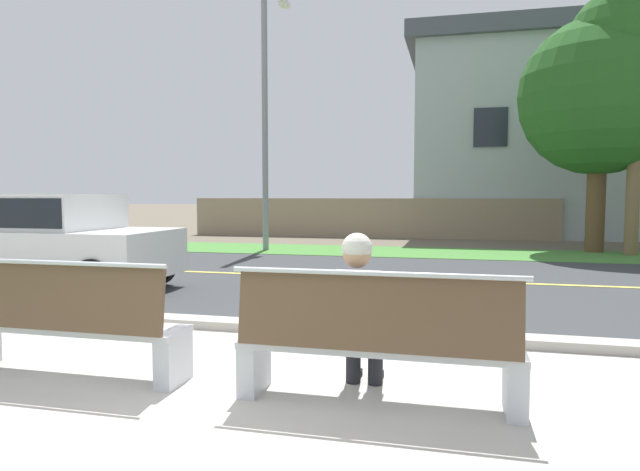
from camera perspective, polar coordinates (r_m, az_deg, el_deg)
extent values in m
plane|color=#665B4C|center=(11.66, 4.57, -3.31)|extent=(140.00, 140.00, 0.00)
cube|color=#B7B2A8|center=(4.49, -11.55, -15.67)|extent=(44.00, 3.60, 0.01)
cube|color=#ADA89E|center=(6.22, -3.79, -9.47)|extent=(44.00, 0.30, 0.11)
cube|color=#383A3D|center=(10.19, 3.24, -4.37)|extent=(52.00, 8.00, 0.01)
cube|color=#E0CC4C|center=(10.19, 3.24, -4.34)|extent=(48.00, 0.14, 0.01)
cube|color=#478438|center=(14.91, 6.58, -1.64)|extent=(48.00, 2.80, 0.02)
cube|color=silver|center=(4.66, -14.88, -12.13)|extent=(0.14, 0.40, 0.45)
cube|color=silver|center=(5.13, -24.43, -8.57)|extent=(2.05, 0.44, 0.05)
cube|color=brown|center=(4.92, -25.94, -5.75)|extent=(1.96, 0.12, 0.52)
cylinder|color=silver|center=(4.88, -26.12, -2.53)|extent=(2.05, 0.04, 0.04)
cube|color=silver|center=(4.39, -6.81, -13.06)|extent=(0.14, 0.40, 0.45)
cube|color=silver|center=(4.16, 19.51, -14.27)|extent=(0.14, 0.40, 0.45)
cube|color=silver|center=(4.11, 5.97, -11.35)|extent=(2.05, 0.44, 0.05)
cube|color=brown|center=(3.85, 5.61, -8.04)|extent=(1.96, 0.12, 0.52)
cylinder|color=silver|center=(3.79, 5.62, -3.93)|extent=(2.05, 0.04, 0.04)
cylinder|color=black|center=(4.31, 3.02, -9.44)|extent=(0.15, 0.42, 0.15)
cylinder|color=black|center=(4.28, 5.42, -9.54)|extent=(0.15, 0.42, 0.15)
cylinder|color=black|center=(4.56, 3.46, -12.48)|extent=(0.12, 0.12, 0.43)
cube|color=black|center=(4.69, 3.62, -14.31)|extent=(0.09, 0.24, 0.07)
cylinder|color=black|center=(4.54, 5.75, -12.60)|extent=(0.12, 0.12, 0.43)
cube|color=black|center=(4.67, 5.87, -14.43)|extent=(0.09, 0.24, 0.07)
cube|color=gray|center=(4.06, 3.79, -7.38)|extent=(0.34, 0.20, 0.52)
cylinder|color=gray|center=(4.12, 0.87, -6.92)|extent=(0.09, 0.09, 0.46)
cylinder|color=gray|center=(4.05, 6.86, -7.15)|extent=(0.09, 0.09, 0.46)
sphere|color=tan|center=(4.01, 3.84, -1.89)|extent=(0.21, 0.21, 0.21)
sphere|color=beige|center=(4.01, 3.84, -1.32)|extent=(0.22, 0.22, 0.22)
cube|color=silver|center=(9.96, -26.98, -1.46)|extent=(4.30, 1.76, 0.72)
cube|color=silver|center=(9.92, -27.10, 2.11)|extent=(2.24, 1.58, 0.60)
cube|color=black|center=(9.92, -27.10, 2.22)|extent=(2.15, 1.62, 0.43)
cylinder|color=black|center=(8.35, -22.30, -4.40)|extent=(0.64, 0.18, 0.64)
cylinder|color=black|center=(9.74, -16.49, -3.06)|extent=(0.64, 0.18, 0.64)
cylinder|color=gray|center=(15.34, -5.72, 12.49)|extent=(0.16, 0.16, 7.47)
cube|color=silver|center=(17.81, -3.73, 22.76)|extent=(0.24, 0.44, 0.14)
cylinder|color=brown|center=(16.31, 26.58, 2.91)|extent=(0.47, 0.47, 2.56)
sphere|color=#23561E|center=(16.50, 26.91, 12.71)|extent=(4.09, 4.09, 4.09)
sphere|color=#23561E|center=(16.57, 29.11, 16.93)|extent=(2.86, 2.86, 2.86)
cylinder|color=brown|center=(16.06, 29.90, 12.01)|extent=(0.32, 0.32, 7.71)
cube|color=gray|center=(19.80, 4.79, 1.82)|extent=(13.00, 0.36, 1.40)
cube|color=#A3ADB2|center=(23.06, 21.87, 8.69)|extent=(9.18, 6.40, 6.88)
cube|color=#474C56|center=(23.66, 22.14, 17.75)|extent=(9.92, 6.91, 0.60)
cube|color=#232833|center=(19.68, 17.20, 10.63)|extent=(1.10, 0.06, 1.30)
cube|color=#232833|center=(20.35, 29.08, 10.08)|extent=(1.10, 0.06, 1.30)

